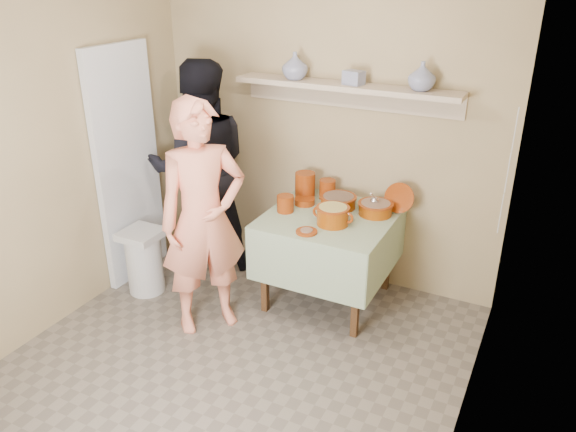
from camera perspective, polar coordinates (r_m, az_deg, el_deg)
The scene contains 22 objects.
ground at distance 3.94m, azimuth -7.16°, elevation -16.42°, with size 3.50×3.50×0.00m, color #695F53.
tile_panel at distance 4.92m, azimuth -15.96°, elevation 4.84°, with size 0.06×0.70×2.00m, color silver.
plate_stack_a at distance 4.67m, azimuth 1.74°, elevation 3.12°, with size 0.17×0.17×0.22m, color #722404.
plate_stack_b at distance 4.69m, azimuth 4.02°, elevation 2.74°, with size 0.14×0.14×0.16m, color #722404.
bowl_stack at distance 4.43m, azimuth -0.27°, elevation 1.27°, with size 0.13×0.13×0.13m, color #722404.
empty_bowl at distance 4.58m, azimuth 1.70°, elevation 1.51°, with size 0.17×0.17×0.05m, color #722404.
propped_lid at distance 4.48m, azimuth 11.22°, elevation 1.81°, with size 0.24×0.24×0.02m, color #722404.
vase_right at distance 4.24m, azimuth 13.47°, elevation 13.65°, with size 0.20×0.20×0.21m, color navy.
vase_left at distance 4.56m, azimuth 0.70°, elevation 15.01°, with size 0.20×0.20×0.21m, color navy.
ceramic_box at distance 4.38m, azimuth 6.69°, elevation 13.79°, with size 0.15×0.11×0.11m, color navy.
person_cook at distance 4.07m, azimuth -8.59°, elevation -0.34°, with size 0.64×0.42×1.76m, color #F08667.
person_helper at distance 4.95m, azimuth -8.81°, elevation 4.82°, with size 0.91×0.71×1.87m, color black.
room_shell at distance 3.15m, azimuth -8.67°, elevation 6.49°, with size 3.04×3.54×2.62m.
serving_table at distance 4.44m, azimuth 4.23°, elevation -1.36°, with size 0.97×0.97×0.76m.
cazuela_meat_a at distance 4.53m, azimuth 5.13°, elevation 1.58°, with size 0.30×0.30×0.10m.
cazuela_meat_b at distance 4.43m, azimuth 8.88°, elevation 0.87°, with size 0.28×0.28×0.10m.
ladle at distance 4.42m, azimuth 8.77°, elevation 1.55°, with size 0.08×0.26×0.19m.
cazuela_rice at distance 4.21m, azimuth 4.57°, elevation 0.21°, with size 0.33×0.25×0.14m.
front_plate at distance 4.10m, azimuth 1.90°, elevation -1.58°, with size 0.16×0.16×0.03m.
wall_shelf at distance 4.46m, azimuth 5.94°, elevation 12.70°, with size 1.80×0.25×0.21m.
trash_bin at distance 4.87m, azimuth -14.38°, elevation -4.42°, with size 0.32×0.32×0.56m.
electrical_cord at distance 4.14m, azimuth 21.43°, elevation 4.13°, with size 0.01×0.05×0.90m.
Camera 1 is at (1.75, -2.44, 2.55)m, focal length 35.00 mm.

